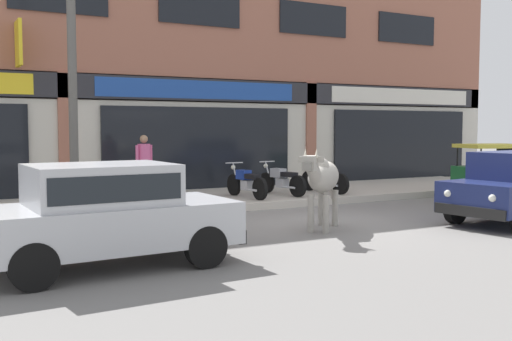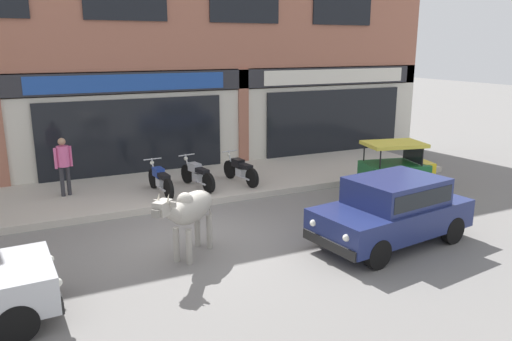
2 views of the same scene
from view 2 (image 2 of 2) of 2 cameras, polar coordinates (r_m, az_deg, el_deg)
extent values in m
plane|color=slate|center=(11.16, -6.76, -7.95)|extent=(90.00, 90.00, 0.00)
cube|color=#B7AFA3|center=(14.86, -11.97, -2.15)|extent=(19.00, 3.78, 0.18)
cube|color=beige|center=(16.59, -14.09, 5.13)|extent=(23.00, 0.55, 3.40)
cube|color=#28282D|center=(16.13, -14.14, 9.71)|extent=(22.08, 0.08, 0.64)
cube|color=black|center=(16.33, -13.78, 3.76)|extent=(5.83, 0.10, 2.40)
cube|color=#1E479E|center=(16.10, -14.12, 9.71)|extent=(6.13, 0.05, 0.52)
cube|color=#9E604C|center=(17.48, -1.45, 5.99)|extent=(0.36, 0.12, 3.40)
cube|color=black|center=(19.39, 9.02, 5.58)|extent=(5.83, 0.10, 2.40)
cube|color=silver|center=(19.20, 9.25, 10.59)|extent=(6.13, 0.05, 0.52)
cube|color=black|center=(16.15, -14.67, 18.02)|extent=(2.50, 0.06, 1.00)
cube|color=black|center=(17.37, -1.27, 18.14)|extent=(2.50, 0.06, 1.00)
cube|color=black|center=(19.32, 9.86, 17.54)|extent=(2.50, 0.06, 1.00)
ellipsoid|color=#9E998E|center=(10.11, -7.28, -4.18)|extent=(1.38, 1.33, 0.60)
sphere|color=#9E998E|center=(9.81, -8.11, -3.40)|extent=(0.32, 0.32, 0.32)
cylinder|color=#9E998E|center=(9.92, -7.65, -8.63)|extent=(0.12, 0.12, 0.72)
cylinder|color=#9E998E|center=(10.05, -9.09, -8.36)|extent=(0.12, 0.12, 0.72)
cylinder|color=#9E998E|center=(10.62, -5.35, -6.98)|extent=(0.12, 0.12, 0.72)
cylinder|color=#9E998E|center=(10.75, -6.72, -6.76)|extent=(0.12, 0.12, 0.72)
cylinder|color=#9E998E|center=(9.39, -9.73, -4.75)|extent=(0.51, 0.49, 0.43)
cube|color=#9E998E|center=(9.13, -10.62, -4.22)|extent=(0.41, 0.41, 0.26)
cube|color=slate|center=(9.00, -11.22, -4.79)|extent=(0.21, 0.21, 0.14)
cone|color=beige|center=(9.05, -10.00, -3.14)|extent=(0.12, 0.12, 0.19)
cone|color=beige|center=(9.16, -11.07, -2.99)|extent=(0.12, 0.12, 0.19)
cube|color=#9E998E|center=(9.09, -9.52, -3.84)|extent=(0.12, 0.13, 0.10)
cube|color=#9E998E|center=(9.26, -11.22, -3.59)|extent=(0.12, 0.13, 0.10)
cylinder|color=#9E998E|center=(10.79, -5.35, -4.15)|extent=(0.15, 0.14, 0.60)
cylinder|color=black|center=(9.53, -26.14, -11.40)|extent=(0.61, 0.21, 0.60)
cylinder|color=black|center=(8.24, -25.59, -15.43)|extent=(0.61, 0.21, 0.60)
cube|color=black|center=(8.87, -22.14, -12.33)|extent=(0.19, 1.52, 0.20)
sphere|color=silver|center=(9.19, -22.49, -9.37)|extent=(0.14, 0.14, 0.14)
sphere|color=silver|center=(8.31, -21.71, -11.82)|extent=(0.14, 0.14, 0.14)
cylinder|color=black|center=(9.94, 13.72, -9.23)|extent=(0.62, 0.26, 0.60)
cylinder|color=black|center=(10.89, 8.17, -6.87)|extent=(0.62, 0.26, 0.60)
cylinder|color=black|center=(11.64, 21.54, -6.34)|extent=(0.62, 0.26, 0.60)
cylinder|color=black|center=(12.46, 16.15, -4.57)|extent=(0.62, 0.26, 0.60)
cube|color=navy|center=(11.09, 15.18, -5.19)|extent=(3.68, 2.05, 0.60)
cube|color=navy|center=(10.99, 15.72, -2.23)|extent=(2.08, 1.68, 0.56)
cube|color=black|center=(10.99, 15.72, -2.23)|extent=(1.93, 1.68, 0.35)
cube|color=black|center=(10.00, 8.41, -8.33)|extent=(0.32, 1.52, 0.20)
cube|color=black|center=(12.46, 20.43, -4.53)|extent=(0.32, 1.52, 0.20)
sphere|color=silver|center=(9.55, 10.27, -7.59)|extent=(0.14, 0.14, 0.14)
sphere|color=silver|center=(10.21, 6.55, -5.98)|extent=(0.14, 0.14, 0.14)
cube|color=red|center=(12.12, 22.51, -3.65)|extent=(0.05, 0.16, 0.14)
cube|color=red|center=(12.66, 18.83, -2.58)|extent=(0.05, 0.16, 0.14)
cylinder|color=black|center=(15.34, 18.29, -1.55)|extent=(0.46, 0.21, 0.44)
cylinder|color=black|center=(15.03, 12.23, -1.46)|extent=(0.46, 0.21, 0.44)
cylinder|color=black|center=(14.14, 14.07, -2.55)|extent=(0.46, 0.21, 0.44)
cube|color=#19602D|center=(14.79, 15.44, -0.49)|extent=(1.91, 1.48, 0.70)
cube|color=yellow|center=(15.23, 18.42, 0.09)|extent=(0.53, 0.93, 0.52)
cylinder|color=black|center=(15.36, 16.57, 2.35)|extent=(0.04, 0.04, 0.55)
cylinder|color=black|center=(14.53, 18.51, 1.56)|extent=(0.04, 0.04, 0.55)
cylinder|color=black|center=(14.75, 12.26, 2.15)|extent=(0.04, 0.04, 0.55)
cylinder|color=black|center=(13.90, 14.03, 1.32)|extent=(0.04, 0.04, 0.55)
cube|color=#DBCC42|center=(14.58, 15.50, 2.92)|extent=(1.81, 1.41, 0.10)
cube|color=black|center=(14.94, 17.51, 1.95)|extent=(0.22, 0.91, 0.50)
cylinder|color=black|center=(14.62, -11.66, -0.91)|extent=(0.14, 0.57, 0.56)
cylinder|color=black|center=(13.48, -9.95, -2.11)|extent=(0.14, 0.57, 0.56)
cube|color=#B2B5BA|center=(14.01, -10.82, -1.35)|extent=(0.22, 0.33, 0.24)
cube|color=navy|center=(14.10, -11.09, -0.18)|extent=(0.27, 0.42, 0.24)
cube|color=black|center=(13.73, -10.53, -0.61)|extent=(0.26, 0.54, 0.12)
cylinder|color=#B2B5BA|center=(14.49, -11.64, 0.18)|extent=(0.06, 0.27, 0.59)
cylinder|color=#B2B5BA|center=(14.46, -11.75, 1.29)|extent=(0.52, 0.07, 0.03)
sphere|color=silver|center=(14.54, -11.80, 0.88)|extent=(0.12, 0.12, 0.12)
cylinder|color=#B2B5BA|center=(13.67, -10.73, -2.08)|extent=(0.10, 0.48, 0.06)
cylinder|color=black|center=(14.98, -7.90, -0.38)|extent=(0.20, 0.57, 0.56)
cylinder|color=black|center=(13.92, -5.44, -1.42)|extent=(0.20, 0.57, 0.56)
cube|color=#B2B5BA|center=(14.42, -6.68, -0.75)|extent=(0.25, 0.35, 0.24)
cube|color=#A8AAB2|center=(14.49, -7.02, 0.38)|extent=(0.31, 0.44, 0.24)
cube|color=black|center=(14.16, -6.23, -0.01)|extent=(0.31, 0.55, 0.12)
cylinder|color=#B2B5BA|center=(14.85, -7.83, 0.69)|extent=(0.09, 0.27, 0.59)
cylinder|color=#B2B5BA|center=(14.83, -7.94, 1.77)|extent=(0.52, 0.13, 0.03)
sphere|color=silver|center=(14.91, -8.03, 1.36)|extent=(0.12, 0.12, 0.12)
cylinder|color=#B2B5BA|center=(14.09, -6.33, -1.43)|extent=(0.15, 0.48, 0.06)
cylinder|color=black|center=(15.40, -3.03, 0.13)|extent=(0.18, 0.57, 0.56)
cylinder|color=black|center=(14.37, -0.45, -0.87)|extent=(0.18, 0.57, 0.56)
cube|color=#B2B5BA|center=(14.85, -1.74, -0.22)|extent=(0.24, 0.35, 0.24)
cube|color=black|center=(14.92, -2.08, 0.88)|extent=(0.30, 0.43, 0.24)
cube|color=black|center=(14.60, -1.24, 0.50)|extent=(0.29, 0.55, 0.12)
cylinder|color=#B2B5BA|center=(15.28, -2.92, 1.18)|extent=(0.08, 0.27, 0.59)
cylinder|color=#B2B5BA|center=(15.25, -3.01, 2.23)|extent=(0.52, 0.11, 0.03)
sphere|color=silver|center=(15.33, -3.13, 1.83)|extent=(0.12, 0.12, 0.12)
cylinder|color=#B2B5BA|center=(14.52, -1.35, -0.87)|extent=(0.13, 0.48, 0.06)
cylinder|color=#2D2D33|center=(14.49, -21.27, -1.20)|extent=(0.11, 0.11, 0.82)
cylinder|color=#2D2D33|center=(14.56, -20.63, -1.07)|extent=(0.11, 0.11, 0.82)
cylinder|color=#DB5B93|center=(14.37, -21.19, 1.52)|extent=(0.32, 0.32, 0.56)
cylinder|color=#DB5B93|center=(14.29, -21.94, 1.28)|extent=(0.08, 0.08, 0.56)
cylinder|color=#DB5B93|center=(14.46, -20.43, 1.55)|extent=(0.08, 0.08, 0.56)
sphere|color=tan|center=(14.29, -21.33, 3.09)|extent=(0.20, 0.20, 0.20)
camera|label=1|loc=(4.26, -112.04, -37.62)|focal=42.00mm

